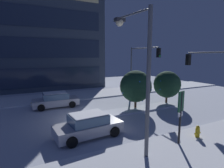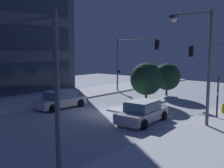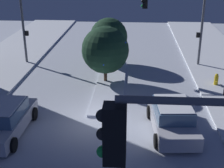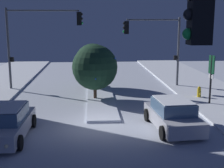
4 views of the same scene
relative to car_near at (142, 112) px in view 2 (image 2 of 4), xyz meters
The scene contains 14 objects.
ground 3.75m from the car_near, 79.66° to the left, with size 52.00×52.00×0.00m, color silver.
curb_strip_near 4.89m from the car_near, 82.17° to the right, with size 52.00×5.20×0.14m, color silver.
curb_strip_far 12.08m from the car_near, 86.86° to the left, with size 52.00×5.20×0.14m, color silver.
median_strip 6.54m from the car_near, 31.21° to the left, with size 9.00×1.80×0.14m, color silver.
car_near is the anchor object (origin of this frame).
car_far 7.96m from the car_near, 95.41° to the left, with size 4.53×2.17×1.49m.
traffic_light_corner_far_right 13.09m from the car_near, 39.70° to the left, with size 0.32×5.78×6.27m.
traffic_light_corner_near_right 10.57m from the car_near, ahead, with size 0.32×4.58×5.59m.
traffic_light_corner_near_left 10.08m from the car_near, behind, with size 0.32×5.56×6.14m.
street_lamp_arched 5.34m from the car_near, 61.14° to the right, with size 0.63×2.72×7.34m.
fire_hydrant 6.82m from the car_near, 30.01° to the right, with size 0.48×0.26×0.88m.
parking_info_sign 5.65m from the car_near, 39.78° to the right, with size 0.55×0.19×3.19m.
decorated_tree_median 10.93m from the car_near, 20.80° to the left, with size 2.84×2.84×3.56m.
decorated_tree_left_of_median 7.31m from the car_near, 31.61° to the left, with size 3.04×3.04×3.77m.
Camera 2 is at (-15.30, -13.57, 4.85)m, focal length 42.48 mm.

